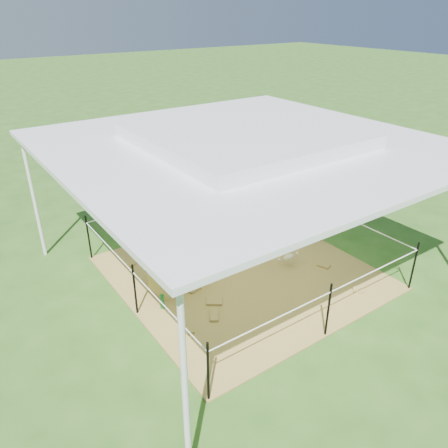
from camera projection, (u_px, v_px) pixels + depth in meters
ground at (241, 273)px, 8.71m from camera, size 90.00×90.00×0.00m
hay_patch at (241, 272)px, 8.70m from camera, size 4.60×4.60×0.03m
canopy_tent at (244, 141)px, 7.50m from camera, size 6.30×6.30×2.90m
rope_fence at (242, 245)px, 8.42m from camera, size 4.54×4.54×1.00m
straw_bale at (177, 276)px, 8.17m from camera, size 1.04×0.65×0.43m
dark_cloth at (176, 265)px, 8.06m from camera, size 1.11×0.71×0.05m
woman at (179, 237)px, 7.87m from camera, size 0.35×0.47×1.16m
green_bottle at (162, 302)px, 7.60m from camera, size 0.09×0.09×0.27m
pony at (243, 233)px, 9.19m from camera, size 1.11×0.59×0.90m
pink_hat at (244, 211)px, 8.96m from camera, size 0.28×0.28×0.13m
foal at (289, 256)px, 8.81m from camera, size 0.84×0.51×0.45m
trash_barrel at (219, 142)px, 15.52m from camera, size 0.72×0.72×0.90m
picnic_table_near at (143, 150)px, 14.97m from camera, size 1.97×1.61×0.72m
picnic_table_far at (203, 130)px, 17.29m from camera, size 2.15×1.81×0.77m
distant_person at (150, 140)px, 15.24m from camera, size 0.71×0.65×1.20m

